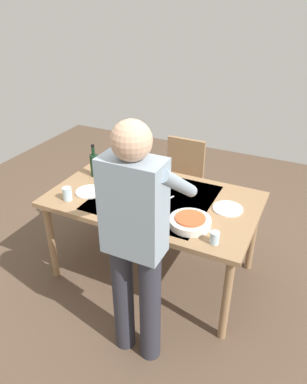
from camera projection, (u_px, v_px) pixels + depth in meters
The scene contains 15 objects.
ground_plane at pixel (153, 271), 3.31m from camera, with size 6.00×6.00×0.00m, color brown.
dining_table at pixel (153, 205), 2.96m from camera, with size 1.66×0.98×0.78m.
chair_near at pixel (182, 177), 3.76m from camera, with size 0.40×0.40×0.91m.
person_server at pixel (136, 237), 2.15m from camera, with size 0.42×0.61×1.69m.
wine_bottle at pixel (94, 164), 3.21m from camera, with size 0.07×0.07×0.30m.
wine_glass_left at pixel (150, 173), 3.08m from camera, with size 0.07×0.07×0.15m.
wine_glass_right at pixel (125, 208), 2.59m from camera, with size 0.07×0.07×0.15m.
water_cup_near_left at pixel (67, 194), 2.87m from camera, with size 0.07×0.07×0.11m, color silver.
water_cup_near_right at pixel (115, 180), 3.07m from camera, with size 0.08×0.08×0.11m, color silver.
water_cup_far_left at pixel (215, 238), 2.38m from camera, with size 0.06×0.06×0.09m, color silver.
serving_bowl_pasta at pixel (190, 221), 2.57m from camera, with size 0.30×0.30×0.07m.
dinner_plate_near at pixel (228, 209), 2.76m from camera, with size 0.23×0.23×0.01m, color white.
dinner_plate_far at pixel (90, 192), 2.99m from camera, with size 0.23×0.23×0.01m, color white.
table_knife at pixel (137, 176), 3.25m from camera, with size 0.01×0.20×0.01m, color silver.
table_fork at pixel (166, 200), 2.88m from camera, with size 0.01×0.18×0.01m, color silver.
Camera 1 is at (-1.09, 2.27, 2.26)m, focal length 34.01 mm.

